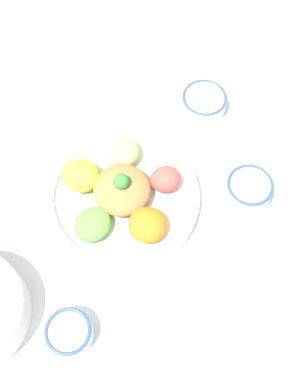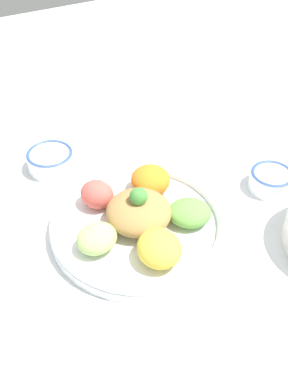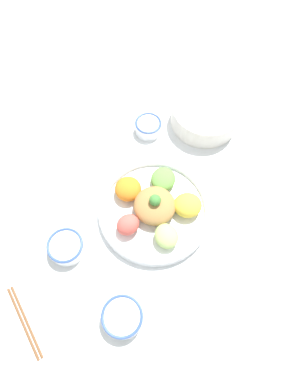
% 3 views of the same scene
% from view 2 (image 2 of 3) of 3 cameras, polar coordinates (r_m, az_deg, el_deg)
% --- Properties ---
extents(ground_plane, '(2.40, 2.40, 0.00)m').
position_cam_2_polar(ground_plane, '(0.86, -1.52, -4.82)').
color(ground_plane, white).
extents(salad_platter, '(0.33, 0.33, 0.10)m').
position_cam_2_polar(salad_platter, '(0.84, -0.57, -3.60)').
color(salad_platter, white).
rests_on(salad_platter, ground_plane).
extents(sauce_bowl_red, '(0.10, 0.10, 0.04)m').
position_cam_2_polar(sauce_bowl_red, '(1.00, -11.79, 4.06)').
color(sauce_bowl_red, white).
rests_on(sauce_bowl_red, ground_plane).
extents(sauce_bowl_dark, '(0.09, 0.09, 0.04)m').
position_cam_2_polar(sauce_bowl_dark, '(0.97, 15.83, 1.53)').
color(sauce_bowl_dark, white).
rests_on(sauce_bowl_dark, ground_plane).
extents(serving_spoon_main, '(0.04, 0.13, 0.01)m').
position_cam_2_polar(serving_spoon_main, '(1.12, 16.38, 6.30)').
color(serving_spoon_main, beige).
rests_on(serving_spoon_main, ground_plane).
extents(serving_spoon_extra, '(0.08, 0.12, 0.01)m').
position_cam_2_polar(serving_spoon_extra, '(0.73, 12.31, -18.19)').
color(serving_spoon_extra, beige).
rests_on(serving_spoon_extra, ground_plane).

